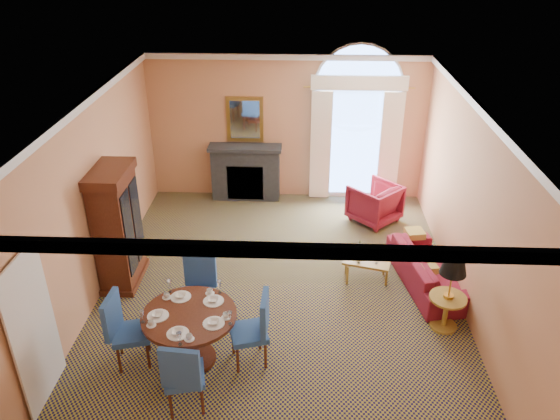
{
  "coord_description": "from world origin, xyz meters",
  "views": [
    {
      "loc": [
        0.35,
        -7.57,
        5.56
      ],
      "look_at": [
        0.0,
        0.5,
        1.3
      ],
      "focal_mm": 35.0,
      "sensor_mm": 36.0,
      "label": 1
    }
  ],
  "objects_px": {
    "coffee_table": "(366,261)",
    "side_table": "(451,284)",
    "dining_table": "(190,326)",
    "armchair": "(374,203)",
    "sofa": "(428,269)",
    "armoire": "(117,229)"
  },
  "relations": [
    {
      "from": "armoire",
      "to": "sofa",
      "type": "relative_size",
      "value": 1.02
    },
    {
      "from": "armchair",
      "to": "coffee_table",
      "type": "xyz_separation_m",
      "value": [
        -0.37,
        -2.17,
        -0.02
      ]
    },
    {
      "from": "armoire",
      "to": "side_table",
      "type": "relative_size",
      "value": 1.7
    },
    {
      "from": "sofa",
      "to": "coffee_table",
      "type": "bearing_deg",
      "value": 74.84
    },
    {
      "from": "coffee_table",
      "to": "side_table",
      "type": "height_order",
      "value": "side_table"
    },
    {
      "from": "armchair",
      "to": "sofa",
      "type": "bearing_deg",
      "value": 62.58
    },
    {
      "from": "armoire",
      "to": "dining_table",
      "type": "distance_m",
      "value": 2.53
    },
    {
      "from": "dining_table",
      "to": "sofa",
      "type": "xyz_separation_m",
      "value": [
        3.7,
        2.04,
        -0.31
      ]
    },
    {
      "from": "armchair",
      "to": "coffee_table",
      "type": "bearing_deg",
      "value": 36.08
    },
    {
      "from": "armoire",
      "to": "dining_table",
      "type": "relative_size",
      "value": 1.61
    },
    {
      "from": "dining_table",
      "to": "armchair",
      "type": "xyz_separation_m",
      "value": [
        3.02,
        4.29,
        -0.2
      ]
    },
    {
      "from": "armchair",
      "to": "side_table",
      "type": "bearing_deg",
      "value": 57.92
    },
    {
      "from": "sofa",
      "to": "armchair",
      "type": "relative_size",
      "value": 2.28
    },
    {
      "from": "armoire",
      "to": "sofa",
      "type": "bearing_deg",
      "value": 1.05
    },
    {
      "from": "armoire",
      "to": "armchair",
      "type": "height_order",
      "value": "armoire"
    },
    {
      "from": "sofa",
      "to": "coffee_table",
      "type": "relative_size",
      "value": 2.33
    },
    {
      "from": "sofa",
      "to": "side_table",
      "type": "bearing_deg",
      "value": 171.59
    },
    {
      "from": "side_table",
      "to": "armoire",
      "type": "bearing_deg",
      "value": 168.85
    },
    {
      "from": "dining_table",
      "to": "sofa",
      "type": "height_order",
      "value": "dining_table"
    },
    {
      "from": "dining_table",
      "to": "sofa",
      "type": "bearing_deg",
      "value": 28.88
    },
    {
      "from": "sofa",
      "to": "side_table",
      "type": "relative_size",
      "value": 1.66
    },
    {
      "from": "armoire",
      "to": "armchair",
      "type": "distance_m",
      "value": 5.19
    }
  ]
}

